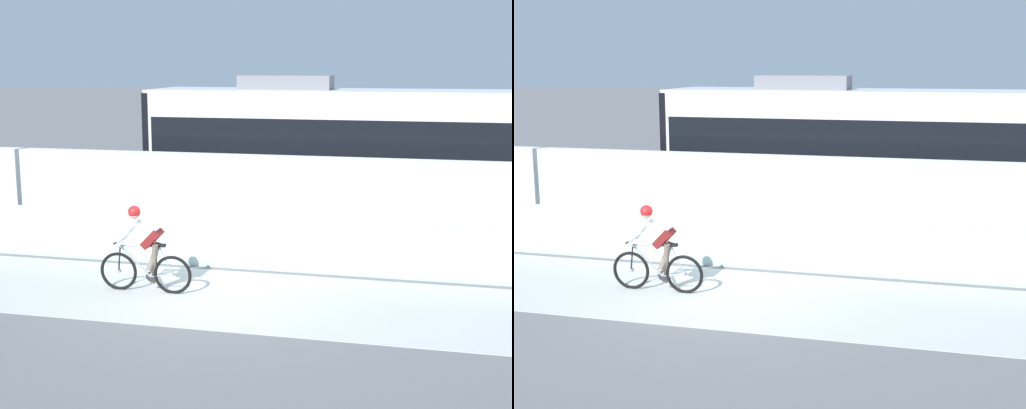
# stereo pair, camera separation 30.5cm
# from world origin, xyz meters

# --- Properties ---
(ground_plane) EXTENTS (200.00, 200.00, 0.00)m
(ground_plane) POSITION_xyz_m (0.00, 0.00, 0.00)
(ground_plane) COLOR slate
(bike_path_deck) EXTENTS (32.00, 3.20, 0.01)m
(bike_path_deck) POSITION_xyz_m (0.00, 0.00, 0.01)
(bike_path_deck) COLOR beige
(bike_path_deck) RESTS_ON ground
(glass_parapet) EXTENTS (32.00, 0.05, 1.10)m
(glass_parapet) POSITION_xyz_m (0.00, 1.85, 0.55)
(glass_parapet) COLOR silver
(glass_parapet) RESTS_ON ground
(concrete_barrier_wall) EXTENTS (32.00, 0.36, 2.11)m
(concrete_barrier_wall) POSITION_xyz_m (0.00, 3.65, 1.05)
(concrete_barrier_wall) COLOR silver
(concrete_barrier_wall) RESTS_ON ground
(tram_rail_near) EXTENTS (32.00, 0.08, 0.01)m
(tram_rail_near) POSITION_xyz_m (0.00, 6.13, 0.00)
(tram_rail_near) COLOR #595654
(tram_rail_near) RESTS_ON ground
(tram_rail_far) EXTENTS (32.00, 0.08, 0.01)m
(tram_rail_far) POSITION_xyz_m (0.00, 7.57, 0.00)
(tram_rail_far) COLOR #595654
(tram_rail_far) RESTS_ON ground
(tram) EXTENTS (11.06, 2.54, 3.81)m
(tram) POSITION_xyz_m (2.01, 6.85, 1.89)
(tram) COLOR silver
(tram) RESTS_ON ground
(cyclist_on_bike) EXTENTS (1.77, 0.58, 1.61)m
(cyclist_on_bike) POSITION_xyz_m (-1.27, 0.00, 0.78)
(cyclist_on_bike) COLOR black
(cyclist_on_bike) RESTS_ON ground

